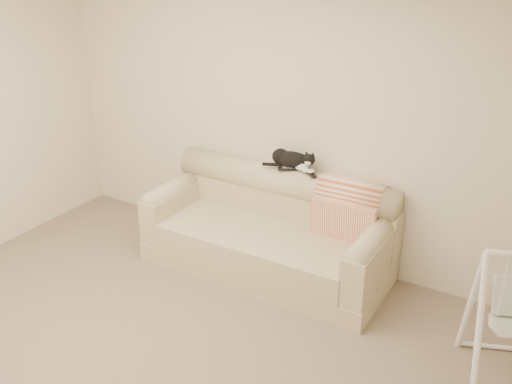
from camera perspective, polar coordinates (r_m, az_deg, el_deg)
ground_plane at (r=4.29m, az=-9.91°, el=-16.94°), size 5.00×5.00×0.00m
room_shell at (r=3.50m, az=-11.65°, el=2.42°), size 5.04×4.04×2.60m
sofa at (r=5.18m, az=1.39°, el=-4.07°), size 2.20×0.93×0.90m
remote_a at (r=5.10m, az=3.22°, el=2.35°), size 0.18×0.13×0.03m
remote_b at (r=5.02m, az=5.52°, el=1.88°), size 0.15×0.15×0.02m
tuxedo_cat at (r=5.08m, az=3.64°, el=3.25°), size 0.49×0.22×0.19m
throw_blanket at (r=4.95m, az=9.43°, el=-0.96°), size 0.57×0.38×0.58m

